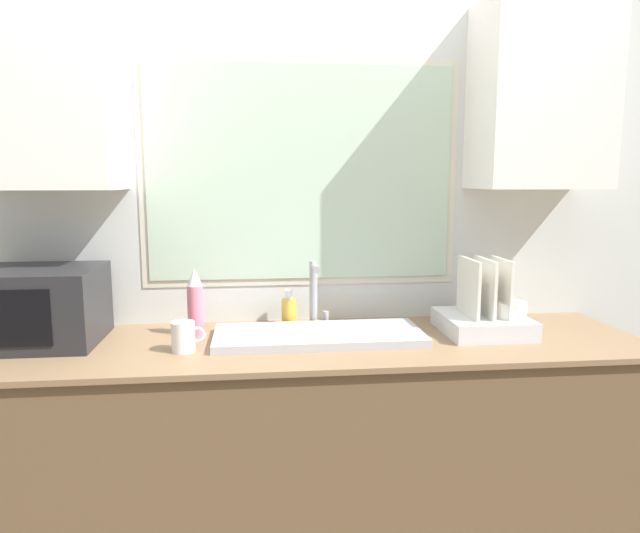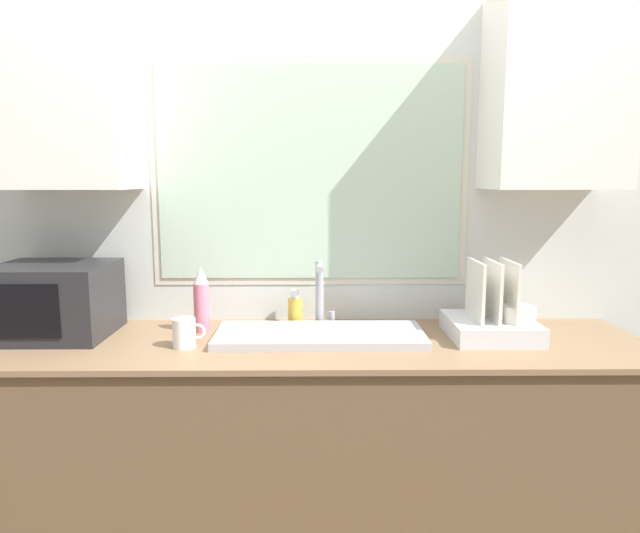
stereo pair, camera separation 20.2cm
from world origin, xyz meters
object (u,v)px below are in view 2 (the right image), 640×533
Objects in this scene: dish_rack at (493,320)px; soap_bottle at (295,310)px; mug_near_sink at (185,333)px; faucet at (321,290)px; microwave at (54,300)px; spray_bottle at (201,300)px.

soap_bottle is (-0.75, 0.19, -0.00)m from dish_rack.
dish_rack is at bearing 5.87° from mug_near_sink.
mug_near_sink is (-0.48, -0.28, -0.10)m from faucet.
microwave is at bearing 178.36° from dish_rack.
dish_rack is 2.86× the size of mug_near_sink.
microwave is 1.65m from dish_rack.
spray_bottle is 0.38m from soap_bottle.
mug_near_sink is at bearing -17.16° from microwave.
soap_bottle is at bearing 165.69° from dish_rack.
spray_bottle is at bearing -172.17° from faucet.
mug_near_sink is at bearing -141.12° from soap_bottle.
mug_near_sink is (-1.13, -0.12, -0.01)m from dish_rack.
faucet is at bearing -16.45° from soap_bottle.
dish_rack is at bearing -14.31° from soap_bottle.
microwave is 0.92m from soap_bottle.
mug_near_sink is at bearing -174.13° from dish_rack.
microwave is 1.63× the size of spray_bottle.
dish_rack reaches higher than spray_bottle.
microwave is at bearing -174.85° from spray_bottle.
faucet is 0.80× the size of dish_rack.
microwave is 2.85× the size of soap_bottle.
spray_bottle is (-1.11, 0.10, 0.06)m from dish_rack.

